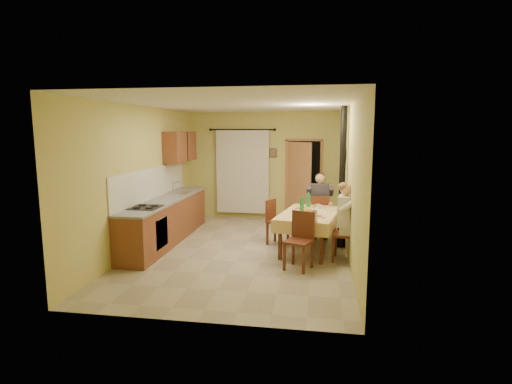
% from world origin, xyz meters
% --- Properties ---
extents(floor, '(4.00, 6.00, 0.01)m').
position_xyz_m(floor, '(0.00, 0.00, 0.00)').
color(floor, tan).
rests_on(floor, ground).
extents(room_shell, '(4.04, 6.04, 2.82)m').
position_xyz_m(room_shell, '(0.00, 0.00, 1.82)').
color(room_shell, '#CBC568').
rests_on(room_shell, ground).
extents(kitchen_run, '(0.64, 3.64, 1.56)m').
position_xyz_m(kitchen_run, '(-1.71, 0.40, 0.48)').
color(kitchen_run, brown).
rests_on(kitchen_run, ground).
extents(upper_cabinets, '(0.35, 1.40, 0.70)m').
position_xyz_m(upper_cabinets, '(-1.82, 1.70, 1.95)').
color(upper_cabinets, brown).
rests_on(upper_cabinets, room_shell).
extents(curtain, '(1.70, 0.07, 2.22)m').
position_xyz_m(curtain, '(-0.55, 2.90, 1.26)').
color(curtain, black).
rests_on(curtain, ground).
extents(doorway, '(0.96, 0.60, 2.15)m').
position_xyz_m(doorway, '(1.00, 2.84, 1.05)').
color(doorway, black).
rests_on(doorway, ground).
extents(dining_table, '(1.33, 1.87, 0.76)m').
position_xyz_m(dining_table, '(1.28, 0.19, 0.38)').
color(dining_table, '#E8C37A').
rests_on(dining_table, ground).
extents(tableware, '(0.67, 1.68, 0.33)m').
position_xyz_m(tableware, '(1.27, 0.09, 0.83)').
color(tableware, white).
rests_on(tableware, dining_table).
extents(chair_far, '(0.40, 0.40, 0.95)m').
position_xyz_m(chair_far, '(1.48, 1.20, 0.29)').
color(chair_far, '#5B2918').
rests_on(chair_far, ground).
extents(chair_near, '(0.53, 0.53, 0.97)m').
position_xyz_m(chair_near, '(1.13, -0.89, 0.29)').
color(chair_near, '#5B2918').
rests_on(chair_near, ground).
extents(chair_right, '(0.50, 0.50, 1.00)m').
position_xyz_m(chair_right, '(1.96, -0.30, 0.29)').
color(chair_right, '#5B2918').
rests_on(chair_right, ground).
extents(chair_left, '(0.49, 0.49, 0.92)m').
position_xyz_m(chair_left, '(0.62, 0.55, 0.29)').
color(chair_left, '#5B2918').
rests_on(chair_left, ground).
extents(man_far, '(0.58, 0.47, 1.39)m').
position_xyz_m(man_far, '(1.48, 1.21, 0.88)').
color(man_far, '#38333D').
rests_on(man_far, chair_far).
extents(man_right, '(0.52, 0.62, 1.39)m').
position_xyz_m(man_right, '(1.94, -0.30, 0.88)').
color(man_right, silver).
rests_on(man_right, chair_right).
extents(stove_flue, '(0.24, 0.24, 2.80)m').
position_xyz_m(stove_flue, '(1.90, 0.60, 1.02)').
color(stove_flue, black).
rests_on(stove_flue, ground).
extents(picture_back, '(0.19, 0.03, 0.23)m').
position_xyz_m(picture_back, '(0.25, 2.97, 1.75)').
color(picture_back, black).
rests_on(picture_back, room_shell).
extents(picture_right, '(0.03, 0.31, 0.21)m').
position_xyz_m(picture_right, '(1.97, 1.20, 1.85)').
color(picture_right, brown).
rests_on(picture_right, room_shell).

